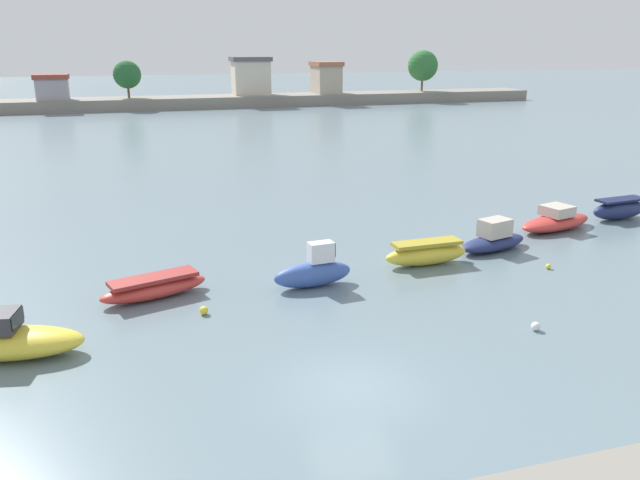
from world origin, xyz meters
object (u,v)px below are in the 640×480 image
(mooring_buoy_2, at_px, (536,326))
(mooring_buoy_3, at_px, (491,220))
(moored_boat_4, at_px, (426,253))
(mooring_buoy_4, at_px, (548,266))
(moored_boat_3, at_px, (314,272))
(moored_boat_1, at_px, (8,341))
(moored_boat_2, at_px, (154,288))
(moored_boat_5, at_px, (494,239))
(mooring_buoy_1, at_px, (204,310))
(moored_boat_7, at_px, (620,209))
(moored_boat_6, at_px, (556,221))

(mooring_buoy_2, xyz_separation_m, mooring_buoy_3, (6.21, 13.22, -0.03))
(moored_boat_4, height_order, mooring_buoy_4, moored_boat_4)
(moored_boat_3, bearing_deg, moored_boat_4, 5.87)
(moored_boat_1, relative_size, moored_boat_3, 1.44)
(moored_boat_1, distance_m, moored_boat_2, 6.17)
(moored_boat_3, bearing_deg, moored_boat_5, 6.97)
(moored_boat_4, distance_m, mooring_buoy_3, 8.84)
(moored_boat_4, relative_size, moored_boat_5, 0.95)
(mooring_buoy_1, relative_size, mooring_buoy_4, 1.37)
(moored_boat_4, height_order, moored_boat_7, moored_boat_7)
(moored_boat_3, bearing_deg, moored_boat_6, 10.71)
(moored_boat_6, bearing_deg, mooring_buoy_2, -143.84)
(moored_boat_5, bearing_deg, moored_boat_7, 0.78)
(moored_boat_5, bearing_deg, moored_boat_6, 7.07)
(moored_boat_3, relative_size, moored_boat_4, 0.85)
(moored_boat_3, distance_m, mooring_buoy_4, 10.91)
(moored_boat_3, bearing_deg, moored_boat_7, 9.09)
(moored_boat_2, height_order, mooring_buoy_3, moored_boat_2)
(moored_boat_1, distance_m, mooring_buoy_3, 25.93)
(mooring_buoy_3, distance_m, mooring_buoy_4, 7.99)
(moored_boat_4, xyz_separation_m, mooring_buoy_1, (-10.60, -2.75, -0.37))
(moored_boat_6, bearing_deg, moored_boat_5, -172.15)
(moored_boat_2, bearing_deg, moored_boat_6, -7.42)
(mooring_buoy_2, bearing_deg, moored_boat_5, 67.70)
(moored_boat_3, bearing_deg, moored_boat_1, -169.64)
(moored_boat_4, distance_m, moored_boat_7, 14.91)
(mooring_buoy_1, bearing_deg, moored_boat_3, 18.52)
(moored_boat_5, height_order, mooring_buoy_1, moored_boat_5)
(moored_boat_5, xyz_separation_m, moored_boat_6, (5.24, 2.18, -0.05))
(moored_boat_2, distance_m, mooring_buoy_2, 14.77)
(moored_boat_1, relative_size, mooring_buoy_4, 21.07)
(moored_boat_1, xyz_separation_m, mooring_buoy_3, (23.96, 9.90, -0.44))
(moored_boat_4, height_order, mooring_buoy_3, moored_boat_4)
(moored_boat_5, bearing_deg, mooring_buoy_1, 178.74)
(mooring_buoy_2, bearing_deg, moored_boat_3, 134.51)
(moored_boat_1, height_order, mooring_buoy_2, moored_boat_1)
(mooring_buoy_4, bearing_deg, mooring_buoy_1, -177.97)
(moored_boat_1, distance_m, moored_boat_7, 32.57)
(moored_boat_2, height_order, moored_boat_3, moored_boat_3)
(moored_boat_1, relative_size, mooring_buoy_2, 15.65)
(moored_boat_4, relative_size, moored_boat_6, 0.77)
(moored_boat_2, height_order, mooring_buoy_4, moored_boat_2)
(moored_boat_7, bearing_deg, moored_boat_3, -170.81)
(mooring_buoy_1, xyz_separation_m, mooring_buoy_4, (15.67, 0.55, -0.04))
(moored_boat_2, bearing_deg, mooring_buoy_2, -46.00)
(moored_boat_2, distance_m, moored_boat_3, 6.57)
(moored_boat_4, bearing_deg, mooring_buoy_2, -86.82)
(mooring_buoy_4, bearing_deg, moored_boat_6, 51.27)
(moored_boat_7, distance_m, mooring_buoy_1, 25.86)
(mooring_buoy_4, bearing_deg, moored_boat_5, 105.95)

